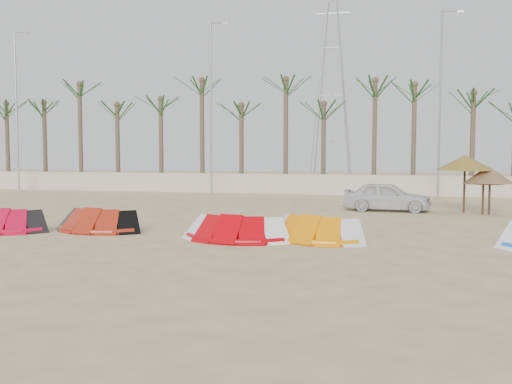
% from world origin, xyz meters
% --- Properties ---
extents(ground, '(120.00, 120.00, 0.00)m').
position_xyz_m(ground, '(0.00, 0.00, 0.00)').
color(ground, beige).
rests_on(ground, ground).
extents(boundary_wall, '(60.00, 0.30, 1.30)m').
position_xyz_m(boundary_wall, '(0.00, 22.00, 0.65)').
color(boundary_wall, beige).
rests_on(boundary_wall, ground).
extents(palm_line, '(52.00, 4.00, 7.70)m').
position_xyz_m(palm_line, '(0.67, 23.50, 6.44)').
color(palm_line, brown).
rests_on(palm_line, ground).
extents(lamp_a, '(1.25, 0.14, 11.00)m').
position_xyz_m(lamp_a, '(-19.96, 20.00, 5.77)').
color(lamp_a, '#A5A8AD').
rests_on(lamp_a, ground).
extents(lamp_b, '(1.25, 0.14, 11.00)m').
position_xyz_m(lamp_b, '(-5.96, 20.00, 5.77)').
color(lamp_b, '#A5A8AD').
rests_on(lamp_b, ground).
extents(lamp_c, '(1.25, 0.14, 11.00)m').
position_xyz_m(lamp_c, '(8.04, 20.00, 5.77)').
color(lamp_c, '#A5A8AD').
rests_on(lamp_c, ground).
extents(pylon, '(3.00, 3.00, 14.00)m').
position_xyz_m(pylon, '(1.00, 28.00, 0.00)').
color(pylon, '#A5A8AD').
rests_on(pylon, ground).
extents(kite_red_left, '(3.21, 1.88, 0.90)m').
position_xyz_m(kite_red_left, '(-8.36, 2.70, 0.42)').
color(kite_red_left, red).
rests_on(kite_red_left, ground).
extents(kite_red_mid, '(3.45, 1.90, 0.90)m').
position_xyz_m(kite_red_mid, '(-5.22, 3.56, 0.42)').
color(kite_red_mid, '#A32410').
rests_on(kite_red_mid, ground).
extents(kite_red_right, '(3.64, 1.94, 0.90)m').
position_xyz_m(kite_red_right, '(0.10, 2.64, 0.42)').
color(kite_red_right, '#C60008').
rests_on(kite_red_right, ground).
extents(kite_orange, '(3.64, 2.46, 0.90)m').
position_xyz_m(kite_orange, '(2.60, 3.00, 0.42)').
color(kite_orange, '#FF8A00').
rests_on(kite_orange, ground).
extents(parasol_left, '(1.82, 1.82, 2.08)m').
position_xyz_m(parasol_left, '(9.18, 11.91, 1.72)').
color(parasol_left, '#4C331E').
rests_on(parasol_left, ground).
extents(parasol_mid, '(2.63, 2.63, 2.67)m').
position_xyz_m(parasol_mid, '(8.44, 12.41, 2.32)').
color(parasol_mid, '#4C331E').
rests_on(parasol_mid, ground).
extents(parasol_right, '(2.04, 2.04, 2.13)m').
position_xyz_m(parasol_right, '(9.44, 11.86, 1.77)').
color(parasol_right, '#4C331E').
rests_on(parasol_right, ground).
extents(car, '(4.18, 1.93, 1.39)m').
position_xyz_m(car, '(4.97, 12.46, 0.69)').
color(car, silver).
rests_on(car, ground).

